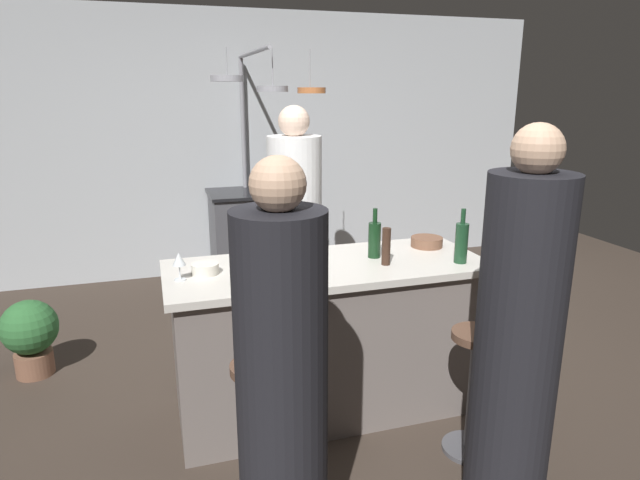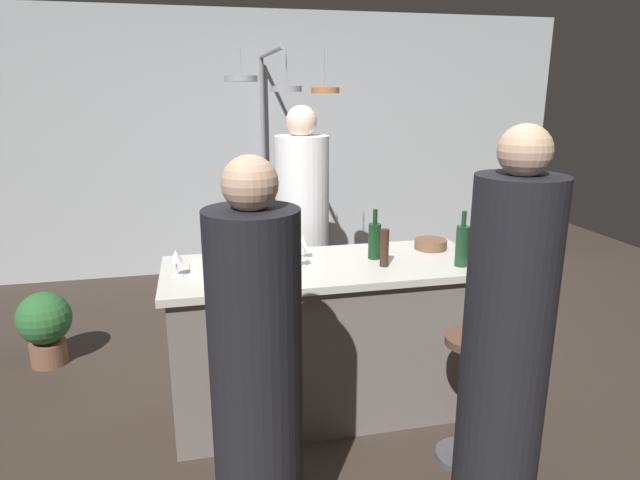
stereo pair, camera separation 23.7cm
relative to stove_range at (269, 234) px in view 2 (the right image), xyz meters
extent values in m
plane|color=#382D26|center=(0.00, -2.45, -0.45)|extent=(9.00, 9.00, 0.00)
cube|color=#B2B7BC|center=(0.00, 0.40, 0.85)|extent=(6.40, 0.16, 2.60)
cube|color=slate|center=(0.00, -2.45, -0.02)|extent=(1.72, 0.66, 0.86)
cube|color=beige|center=(0.00, -2.45, 0.43)|extent=(1.80, 0.72, 0.04)
cube|color=#47474C|center=(0.00, 0.00, -0.02)|extent=(0.76, 0.60, 0.86)
cube|color=black|center=(0.00, 0.00, 0.43)|extent=(0.80, 0.64, 0.03)
cylinder|color=white|center=(0.02, -1.64, 0.33)|extent=(0.37, 0.37, 1.55)
sphere|color=beige|center=(0.02, -1.64, 1.19)|extent=(0.21, 0.21, 0.21)
cylinder|color=#4C4C51|center=(-0.52, -3.07, -0.11)|extent=(0.06, 0.06, 0.62)
cylinder|color=brown|center=(-0.52, -3.07, 0.21)|extent=(0.26, 0.26, 0.04)
cylinder|color=black|center=(-0.50, -3.44, 0.28)|extent=(0.34, 0.34, 1.45)
sphere|color=#D8AD8C|center=(-0.50, -3.44, 1.09)|extent=(0.20, 0.20, 0.20)
cylinder|color=#4C4C51|center=(0.58, -3.07, -0.43)|extent=(0.28, 0.28, 0.02)
cylinder|color=#4C4C51|center=(0.58, -3.07, -0.11)|extent=(0.06, 0.06, 0.62)
cylinder|color=brown|center=(0.58, -3.07, 0.21)|extent=(0.26, 0.26, 0.04)
cylinder|color=black|center=(0.55, -3.42, 0.31)|extent=(0.36, 0.36, 1.52)
sphere|color=#D8AD8C|center=(0.55, -3.42, 1.17)|extent=(0.21, 0.21, 0.21)
cylinder|color=gray|center=(0.00, 0.25, 0.63)|extent=(0.04, 0.04, 2.15)
cylinder|color=gray|center=(0.00, -0.41, 1.70)|extent=(0.04, 1.31, 0.04)
cylinder|color=gray|center=(-0.30, -0.90, 1.48)|extent=(0.25, 0.25, 0.04)
cylinder|color=gray|center=(-0.30, -0.91, 1.59)|extent=(0.01, 0.01, 0.22)
cylinder|color=gray|center=(0.05, -0.89, 1.40)|extent=(0.25, 0.25, 0.04)
cylinder|color=gray|center=(0.05, -0.91, 1.55)|extent=(0.01, 0.01, 0.30)
cylinder|color=#B26638|center=(0.35, -0.96, 1.39)|extent=(0.22, 0.22, 0.04)
cylinder|color=gray|center=(0.35, -0.91, 1.55)|extent=(0.01, 0.01, 0.31)
cylinder|color=brown|center=(-1.75, -1.50, -0.37)|extent=(0.24, 0.24, 0.16)
sphere|color=#2D6633|center=(-1.75, -1.50, -0.11)|extent=(0.36, 0.36, 0.36)
cylinder|color=#382319|center=(0.30, -2.56, 0.56)|extent=(0.05, 0.05, 0.21)
cylinder|color=brown|center=(-0.45, -2.60, 0.57)|extent=(0.07, 0.07, 0.23)
cylinder|color=brown|center=(-0.45, -2.60, 0.73)|extent=(0.03, 0.03, 0.08)
cylinder|color=#143319|center=(0.30, -2.41, 0.56)|extent=(0.07, 0.07, 0.21)
cylinder|color=#143319|center=(0.30, -2.41, 0.70)|extent=(0.03, 0.03, 0.08)
cylinder|color=gray|center=(-0.37, -2.21, 0.56)|extent=(0.07, 0.07, 0.21)
cylinder|color=gray|center=(-0.37, -2.21, 0.71)|extent=(0.03, 0.03, 0.08)
cylinder|color=#193D23|center=(0.72, -2.65, 0.57)|extent=(0.07, 0.07, 0.23)
cylinder|color=#193D23|center=(0.72, -2.65, 0.72)|extent=(0.03, 0.03, 0.08)
cylinder|color=silver|center=(-0.15, -2.47, 0.46)|extent=(0.06, 0.06, 0.01)
cylinder|color=silver|center=(-0.15, -2.47, 0.50)|extent=(0.01, 0.01, 0.07)
cone|color=silver|center=(-0.15, -2.47, 0.57)|extent=(0.07, 0.07, 0.06)
cylinder|color=silver|center=(-0.11, -2.33, 0.46)|extent=(0.06, 0.06, 0.01)
cylinder|color=silver|center=(-0.11, -2.33, 0.50)|extent=(0.01, 0.01, 0.07)
cone|color=silver|center=(-0.11, -2.33, 0.57)|extent=(0.07, 0.07, 0.06)
cylinder|color=silver|center=(-0.81, -2.48, 0.46)|extent=(0.06, 0.06, 0.01)
cylinder|color=silver|center=(-0.81, -2.48, 0.50)|extent=(0.01, 0.01, 0.07)
cone|color=silver|center=(-0.81, -2.48, 0.57)|extent=(0.07, 0.07, 0.06)
cylinder|color=silver|center=(-0.67, -2.42, 0.48)|extent=(0.14, 0.14, 0.06)
cylinder|color=brown|center=(0.70, -2.30, 0.48)|extent=(0.20, 0.20, 0.06)
cylinder|color=#334C6B|center=(-0.30, -2.43, 0.49)|extent=(0.19, 0.19, 0.08)
camera|label=1|loc=(-0.91, -5.22, 1.39)|focal=30.67mm
camera|label=2|loc=(-0.68, -5.28, 1.39)|focal=30.67mm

